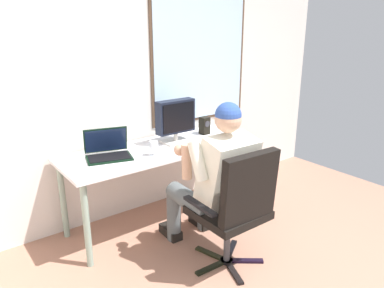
# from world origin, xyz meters

# --- Properties ---
(wall_rear) EXTENTS (4.58, 0.08, 2.73)m
(wall_rear) POSITION_xyz_m (0.03, 2.60, 1.37)
(wall_rear) COLOR silver
(wall_rear) RESTS_ON ground
(desk) EXTENTS (1.79, 0.65, 0.73)m
(desk) POSITION_xyz_m (-0.14, 2.22, 0.65)
(desk) COLOR gray
(desk) RESTS_ON ground
(office_chair) EXTENTS (0.59, 0.56, 0.96)m
(office_chair) POSITION_xyz_m (-0.11, 1.26, 0.55)
(office_chair) COLOR black
(office_chair) RESTS_ON ground
(person_seated) EXTENTS (0.54, 0.84, 1.26)m
(person_seated) POSITION_xyz_m (-0.10, 1.53, 0.66)
(person_seated) COLOR #50595B
(person_seated) RESTS_ON ground
(crt_monitor) EXTENTS (0.38, 0.20, 0.40)m
(crt_monitor) POSITION_xyz_m (0.04, 2.25, 0.96)
(crt_monitor) COLOR beige
(crt_monitor) RESTS_ON desk
(laptop) EXTENTS (0.42, 0.37, 0.23)m
(laptop) POSITION_xyz_m (-0.62, 2.27, 0.79)
(laptop) COLOR black
(laptop) RESTS_ON desk
(wine_glass) EXTENTS (0.08, 0.08, 0.12)m
(wine_glass) POSITION_xyz_m (-0.31, 2.06, 0.81)
(wine_glass) COLOR silver
(wine_glass) RESTS_ON desk
(desk_speaker) EXTENTS (0.09, 0.09, 0.17)m
(desk_speaker) POSITION_xyz_m (0.43, 2.31, 0.81)
(desk_speaker) COLOR black
(desk_speaker) RESTS_ON desk
(cd_case) EXTENTS (0.18, 0.17, 0.01)m
(cd_case) POSITION_xyz_m (0.43, 2.10, 0.73)
(cd_case) COLOR #872676
(cd_case) RESTS_ON desk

